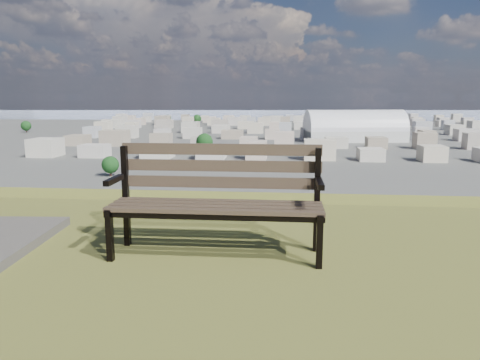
# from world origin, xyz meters

# --- Properties ---
(park_bench) EXTENTS (1.76, 0.57, 0.92)m
(park_bench) POSITION_xyz_m (-1.02, 2.05, 25.52)
(park_bench) COLOR #483729
(park_bench) RESTS_ON hilltop_mesa
(arena) EXTENTS (62.84, 35.18, 25.05)m
(arena) POSITION_xyz_m (40.57, 291.43, 5.91)
(arena) COLOR beige
(arena) RESTS_ON ground
(city_blocks) EXTENTS (395.00, 361.00, 7.00)m
(city_blocks) POSITION_xyz_m (0.00, 394.44, 3.50)
(city_blocks) COLOR beige
(city_blocks) RESTS_ON ground
(city_trees) EXTENTS (406.52, 387.20, 9.98)m
(city_trees) POSITION_xyz_m (-26.39, 319.00, 4.83)
(city_trees) COLOR #37211B
(city_trees) RESTS_ON ground
(bay_water) EXTENTS (2400.00, 700.00, 0.12)m
(bay_water) POSITION_xyz_m (0.00, 900.00, 0.00)
(bay_water) COLOR #95A5BE
(bay_water) RESTS_ON ground
(far_hills) EXTENTS (2050.00, 340.00, 60.00)m
(far_hills) POSITION_xyz_m (-60.92, 1402.93, 25.47)
(far_hills) COLOR #878FA8
(far_hills) RESTS_ON ground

